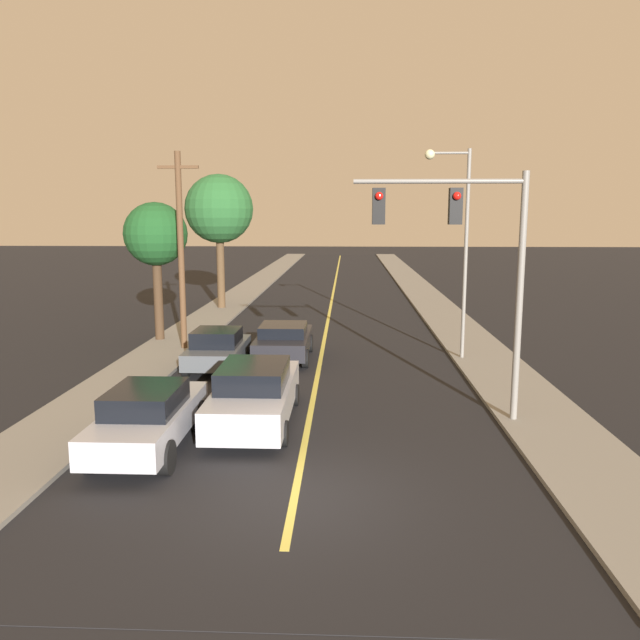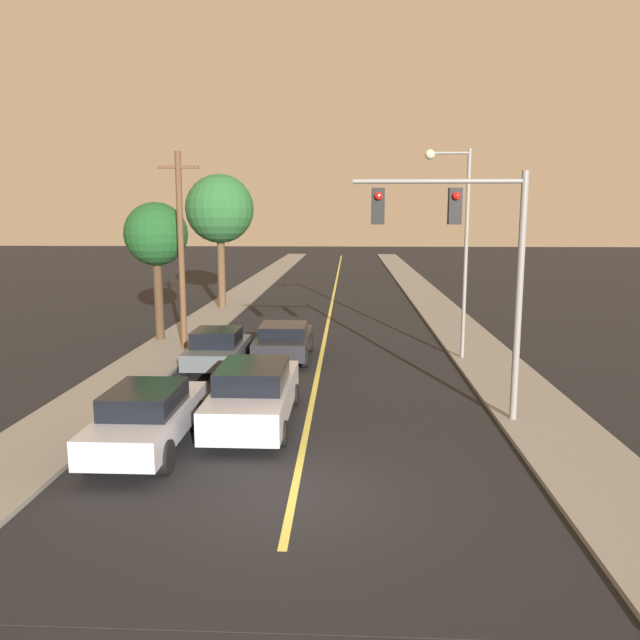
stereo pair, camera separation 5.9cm
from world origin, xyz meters
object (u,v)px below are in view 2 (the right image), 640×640
object	(u,v)px
car_near_lane_second	(284,340)
tree_left_near	(220,210)
traffic_signal_mast	(467,246)
utility_pole_left	(181,248)
car_outer_lane_front	(148,416)
streetlamp_right	(457,228)
tree_left_far	(156,236)
car_near_lane_front	(254,393)
car_outer_lane_second	(218,349)

from	to	relation	value
car_near_lane_second	tree_left_near	size ratio (longest dim) A/B	0.57
traffic_signal_mast	tree_left_near	xyz separation A→B (m)	(-10.30, 19.62, 1.09)
tree_left_near	utility_pole_left	bearing A→B (deg)	-86.26
traffic_signal_mast	car_outer_lane_front	bearing A→B (deg)	-163.24
car_near_lane_second	car_outer_lane_front	world-z (taller)	car_outer_lane_front
streetlamp_right	tree_left_far	size ratio (longest dim) A/B	1.31
car_near_lane_front	car_outer_lane_front	size ratio (longest dim) A/B	1.13
utility_pole_left	tree_left_far	world-z (taller)	utility_pole_left
car_outer_lane_second	tree_left_far	distance (m)	6.98
car_near_lane_second	streetlamp_right	bearing A→B (deg)	1.19
car_near_lane_front	car_near_lane_second	bearing A→B (deg)	90.00
streetlamp_right	car_outer_lane_front	bearing A→B (deg)	-131.99
utility_pole_left	tree_left_near	world-z (taller)	utility_pole_left
car_near_lane_front	streetlamp_right	size ratio (longest dim) A/B	0.68
car_near_lane_second	car_outer_lane_front	bearing A→B (deg)	-103.15
traffic_signal_mast	streetlamp_right	size ratio (longest dim) A/B	0.83
car_outer_lane_front	streetlamp_right	size ratio (longest dim) A/B	0.60
tree_left_near	car_near_lane_second	bearing A→B (deg)	-68.68
traffic_signal_mast	utility_pole_left	xyz separation A→B (m)	(-9.57, 8.45, -0.49)
traffic_signal_mast	car_near_lane_second	bearing A→B (deg)	127.42
car_near_lane_second	traffic_signal_mast	size ratio (longest dim) A/B	0.68
traffic_signal_mast	tree_left_far	distance (m)	15.04
car_outer_lane_front	tree_left_far	bearing A→B (deg)	105.71
car_outer_lane_second	streetlamp_right	size ratio (longest dim) A/B	0.50
car_outer_lane_second	tree_left_near	size ratio (longest dim) A/B	0.51
traffic_signal_mast	tree_left_far	world-z (taller)	traffic_signal_mast
utility_pole_left	traffic_signal_mast	bearing A→B (deg)	-41.44
tree_left_near	tree_left_far	size ratio (longest dim) A/B	1.30
streetlamp_right	tree_left_near	xyz separation A→B (m)	(-11.25, 12.43, 0.78)
car_outer_lane_front	utility_pole_left	bearing A→B (deg)	100.50
car_near_lane_front	streetlamp_right	xyz separation A→B (m)	(6.34, 7.55, 4.12)
car_outer_lane_second	utility_pole_left	world-z (taller)	utility_pole_left
car_outer_lane_second	utility_pole_left	distance (m)	4.94
car_outer_lane_front	tree_left_far	world-z (taller)	tree_left_far
car_near_lane_second	tree_left_far	size ratio (longest dim) A/B	0.74
car_outer_lane_second	tree_left_far	bearing A→B (deg)	126.73
tree_left_near	car_near_lane_front	bearing A→B (deg)	-76.22
car_near_lane_second	car_near_lane_front	bearing A→B (deg)	-90.00
car_near_lane_second	streetlamp_right	world-z (taller)	streetlamp_right
utility_pole_left	tree_left_near	size ratio (longest dim) A/B	1.02
car_near_lane_front	tree_left_near	size ratio (longest dim) A/B	0.68
car_outer_lane_second	utility_pole_left	bearing A→B (deg)	123.74
car_outer_lane_front	tree_left_near	xyz separation A→B (m)	(-2.72, 21.91, 4.92)
car_near_lane_front	utility_pole_left	size ratio (longest dim) A/B	0.67
car_outer_lane_front	car_outer_lane_second	distance (m)	7.76
traffic_signal_mast	tree_left_near	size ratio (longest dim) A/B	0.84
car_near_lane_front	streetlamp_right	bearing A→B (deg)	49.97
car_near_lane_front	car_outer_lane_front	world-z (taller)	car_near_lane_front
traffic_signal_mast	tree_left_near	bearing A→B (deg)	117.70
streetlamp_right	traffic_signal_mast	bearing A→B (deg)	-97.47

